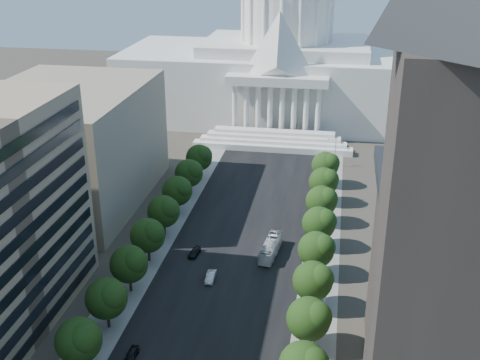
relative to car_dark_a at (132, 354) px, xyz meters
The scene contains 28 objects.
road_asphalt 50.68m from the car_dark_a, 77.36° to the left, with size 30.00×260.00×0.01m, color black.
sidewalk_left 50.08m from the car_dark_a, 99.09° to the left, with size 8.00×260.00×0.02m, color gray.
sidewalk_right 57.89m from the car_dark_a, 58.68° to the left, with size 8.00×260.00×0.02m, color gray.
capitol 146.05m from the car_dark_a, 85.61° to the left, with size 120.00×56.00×73.00m.
office_block_left_far 71.42m from the car_dark_a, 121.83° to the left, with size 38.00×52.00×30.00m, color gray.
tree_l_c 9.92m from the car_dark_a, 144.17° to the right, with size 7.79×7.60×9.97m.
tree_l_d 11.34m from the car_dark_a, 132.15° to the left, with size 7.79×7.60×9.97m.
tree_l_e 21.14m from the car_dark_a, 108.84° to the left, with size 7.79×7.60×9.97m.
tree_l_f 32.45m from the car_dark_a, 101.87° to the left, with size 7.79×7.60×9.97m.
tree_l_g 44.13m from the car_dark_a, 98.64° to the left, with size 7.79×7.60×9.97m.
tree_l_h 55.94m from the car_dark_a, 96.78° to the left, with size 7.79×7.60×9.97m.
tree_l_i 67.82m from the car_dark_a, 95.58° to the left, with size 7.79×7.60×9.97m.
tree_l_j 79.73m from the car_dark_a, 94.74° to the left, with size 7.79×7.60×9.97m.
tree_r_d 30.85m from the car_dark_a, 13.85° to the left, with size 7.79×7.60×9.97m.
tree_r_e 35.63m from the car_dark_a, 33.20° to the left, with size 7.79×7.60×9.97m.
tree_r_f 43.31m from the car_dark_a, 46.72° to the left, with size 7.79×7.60×9.97m.
tree_r_g 52.63m from the car_dark_a, 55.77° to the left, with size 7.79×7.60×9.97m.
tree_r_h 62.87m from the car_dark_a, 61.96° to the left, with size 7.79×7.60×9.97m.
tree_r_i 73.64m from the car_dark_a, 66.37° to the left, with size 7.79×7.60×9.97m.
tree_r_j 84.74m from the car_dark_a, 69.63° to the left, with size 7.79×7.60×9.97m.
streetlight_c 36.95m from the car_dark_a, 32.11° to the left, with size 2.61×0.44×9.00m.
streetlight_d 54.43m from the car_dark_a, 55.11° to the left, with size 2.61×0.44×9.00m.
streetlight_e 76.22m from the car_dark_a, 65.95° to the left, with size 2.61×0.44×9.00m.
streetlight_f 99.54m from the car_dark_a, 71.83° to the left, with size 2.61×0.44×9.00m.
car_dark_a is the anchor object (origin of this frame).
car_silver 27.16m from the car_dark_a, 72.81° to the left, with size 1.70×4.89×1.61m, color #B4B6BC.
car_dark_b 35.42m from the car_dark_a, 86.30° to the left, with size 1.90×4.67×1.36m, color black.
city_bus 42.96m from the car_dark_a, 63.82° to the left, with size 2.85×12.20×3.40m, color silver.
Camera 1 is at (20.78, -37.24, 67.37)m, focal length 45.00 mm.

